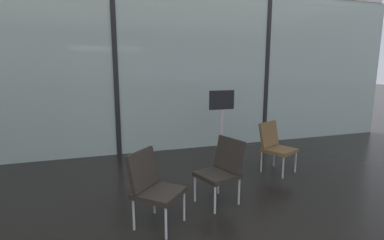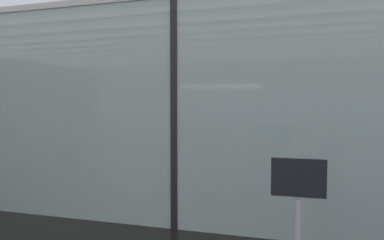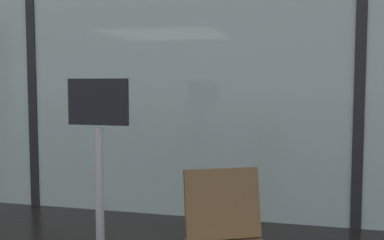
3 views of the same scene
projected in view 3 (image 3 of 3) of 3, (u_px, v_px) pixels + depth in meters
glass_curtain_wall at (34, 54)px, 5.05m from camera, size 14.00×0.08×3.49m
window_mullion_1 at (34, 54)px, 5.05m from camera, size 0.10×0.12×3.49m
window_mullion_2 at (360, 48)px, 4.21m from camera, size 0.10×0.12×3.49m
parked_airplane at (218, 49)px, 10.21m from camera, size 11.62×4.39×4.39m
lounge_chair_4 at (228, 234)px, 2.70m from camera, size 0.66×0.68×0.87m
info_sign at (100, 188)px, 3.10m from camera, size 0.44×0.32×1.44m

